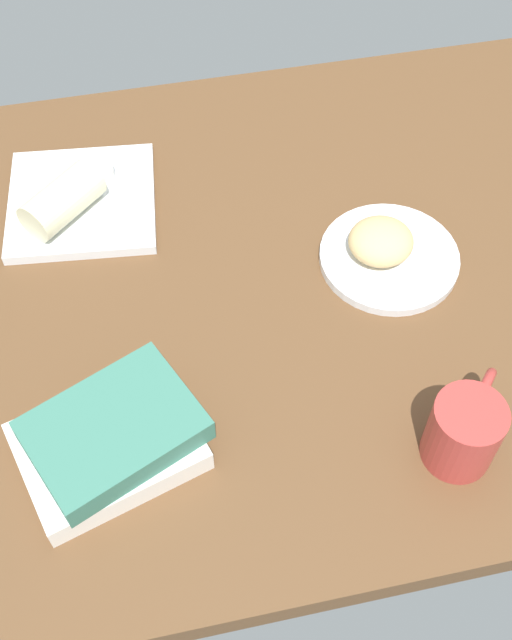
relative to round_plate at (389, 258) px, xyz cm
name	(u,v)px	position (x,y,z in cm)	size (l,w,h in cm)	color
dining_table	(313,278)	(10.75, -0.70, -2.70)	(110.00, 90.00, 4.00)	brown
round_plate	(389,258)	(0.00, 0.00, 0.00)	(19.77, 19.77, 1.40)	white
scone_pastry	(380,240)	(1.39, -1.02, 3.06)	(9.14, 8.83, 4.72)	#D8B577
square_plate	(82,201)	(41.68, -19.97, 0.10)	(21.60, 21.60, 1.60)	white
sauce_cup	(98,171)	(38.68, -23.79, 2.05)	(4.87, 4.87, 2.12)	silver
breakfast_wrap	(62,200)	(44.08, -16.91, 3.89)	(5.98, 5.98, 12.11)	beige
book_stack	(111,439)	(41.33, 21.94, 2.67)	(24.63, 20.83, 7.06)	silver
coffee_mug	(465,430)	(0.94, 30.10, 4.33)	(10.97, 11.65, 9.84)	#B23833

